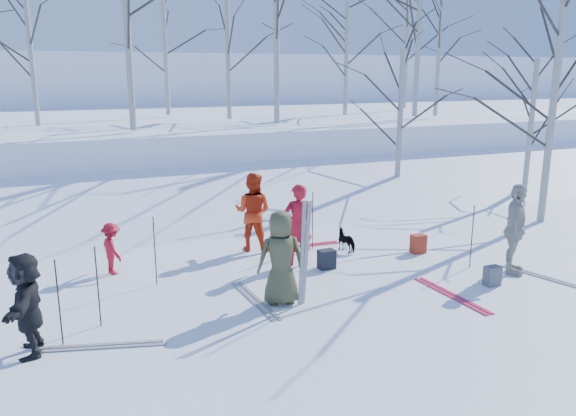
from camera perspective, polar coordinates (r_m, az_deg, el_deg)
name	(u,v)px	position (r m, az deg, el deg)	size (l,w,h in m)	color
ground	(319,294)	(10.45, 3.17, -8.76)	(120.00, 120.00, 0.00)	white
snow_ramp	(217,205)	(16.70, -7.21, 0.30)	(70.00, 9.50, 1.40)	white
snow_plateau	(158,139)	(26.21, -13.11, 6.80)	(70.00, 18.00, 2.20)	white
far_hill	(111,98)	(46.93, -17.54, 10.65)	(90.00, 30.00, 6.00)	white
skier_olive_center	(281,258)	(9.79, -0.74, -5.08)	(0.82, 0.53, 1.68)	#414328
skier_red_north	(298,225)	(11.73, 1.00, -1.72)	(0.63, 0.42, 1.74)	#AB101E
skier_redor_behind	(253,212)	(12.73, -3.58, -0.39)	(0.87, 0.68, 1.79)	red
skier_red_seated	(112,249)	(11.83, -17.45, -3.95)	(0.68, 0.39, 1.06)	#AB101E
skier_cream_east	(515,229)	(12.08, 22.08, -2.03)	(1.08, 0.45, 1.85)	beige
skier_grey_west	(27,304)	(8.92, -24.99, -8.83)	(1.42, 0.45, 1.53)	black
dog	(347,240)	(12.86, 6.02, -3.28)	(0.27, 0.59, 0.50)	black
upright_ski_left	(302,254)	(9.62, 1.46, -4.72)	(0.07, 0.02, 1.90)	silver
upright_ski_right	(306,254)	(9.65, 1.86, -4.66)	(0.07, 0.02, 1.90)	silver
ski_pair_a	(100,346)	(9.04, -18.55, -13.18)	(1.89, 0.68, 0.02)	silver
ski_pair_b	(451,295)	(10.80, 16.28, -8.50)	(0.31, 1.91, 0.02)	red
ski_pair_c	(546,278)	(12.32, 24.76, -6.45)	(0.73, 1.88, 0.02)	silver
ski_pair_d	(255,300)	(10.19, -3.38, -9.31)	(0.32, 1.91, 0.02)	silver
ski_pair_e	(301,246)	(13.18, 1.31, -3.88)	(1.91, 0.29, 0.02)	red
ski_pole_a	(155,251)	(11.00, -13.37, -4.24)	(0.02, 0.02, 1.34)	black
ski_pole_b	(472,237)	(12.19, 18.18, -2.80)	(0.02, 0.02, 1.34)	black
ski_pole_c	(301,224)	(12.53, 1.33, -1.66)	(0.02, 0.02, 1.34)	black
ski_pole_d	(98,287)	(9.46, -18.76, -7.59)	(0.02, 0.02, 1.34)	black
ski_pole_e	(59,303)	(9.05, -22.25, -8.90)	(0.02, 0.02, 1.34)	black
ski_pole_f	(313,221)	(12.83, 2.51, -1.31)	(0.02, 0.02, 1.34)	black
backpack_red	(418,244)	(13.01, 13.09, -3.56)	(0.32, 0.22, 0.42)	#9F2A18
backpack_grey	(492,276)	(11.48, 20.03, -6.49)	(0.30, 0.20, 0.38)	#515358
backpack_dark	(327,259)	(11.71, 3.94, -5.22)	(0.34, 0.24, 0.40)	black
birch_plateau_a	(228,51)	(22.10, -6.12, 15.54)	(4.14, 4.14, 5.05)	silver
birch_plateau_d	(407,41)	(29.19, 11.98, 16.29)	(5.15, 5.15, 6.50)	silver
birch_plateau_e	(31,58)	(20.95, -24.61, 13.64)	(3.69, 3.69, 4.41)	silver
birch_plateau_f	(438,60)	(24.33, 15.02, 14.33)	(3.74, 3.74, 4.49)	silver
birch_plateau_g	(419,28)	(23.98, 13.16, 17.41)	(5.47, 5.47, 6.96)	silver
birch_plateau_h	(166,55)	(24.76, -12.34, 14.97)	(4.06, 4.06, 4.94)	silver
birch_plateau_i	(277,32)	(20.53, -1.18, 17.45)	(4.99, 4.99, 6.27)	silver
birch_plateau_j	(126,17)	(18.44, -16.10, 18.13)	(5.33, 5.33, 6.75)	silver
birch_plateau_k	(346,60)	(24.10, 5.94, 14.73)	(3.75, 3.75, 4.50)	silver
birch_edge_b	(552,115)	(16.41, 25.25, 8.58)	(4.65, 4.65, 5.79)	silver
birch_edge_c	(530,129)	(19.64, 23.41, 7.37)	(3.68, 3.68, 4.40)	silver
birch_edge_e	(400,125)	(18.23, 11.28, 8.27)	(3.88, 3.88, 4.69)	silver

